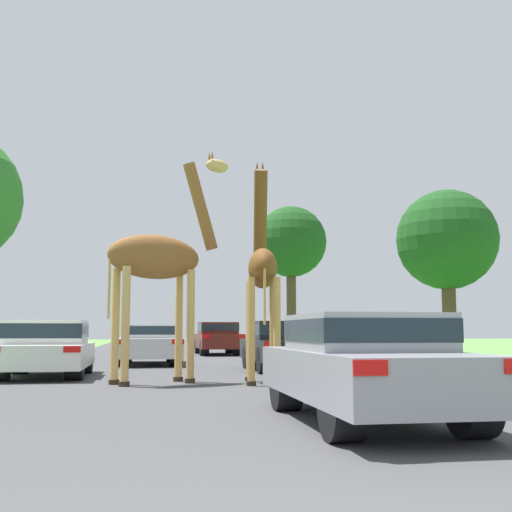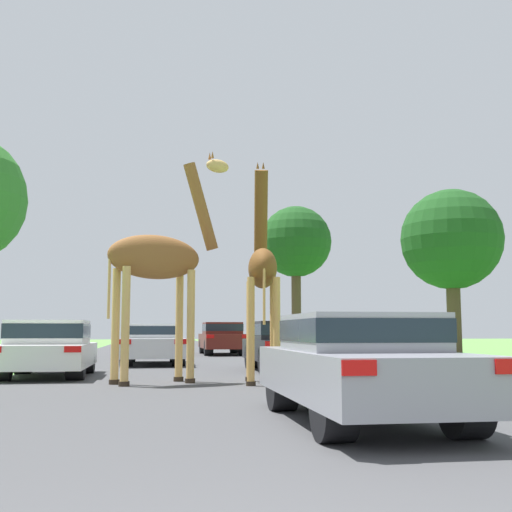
{
  "view_description": "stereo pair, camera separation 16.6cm",
  "coord_description": "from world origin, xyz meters",
  "px_view_note": "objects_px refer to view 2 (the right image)",
  "views": [
    {
      "loc": [
        -0.82,
        -1.92,
        1.08
      ],
      "look_at": [
        1.46,
        11.27,
        2.64
      ],
      "focal_mm": 45.0,
      "sensor_mm": 36.0,
      "label": 1
    },
    {
      "loc": [
        -0.65,
        -1.95,
        1.08
      ],
      "look_at": [
        1.46,
        11.27,
        2.64
      ],
      "focal_mm": 45.0,
      "sensor_mm": 36.0,
      "label": 2
    }
  ],
  "objects_px": {
    "car_lead_maroon": "(359,363)",
    "tree_right_cluster": "(296,243)",
    "car_queue_left": "(222,337)",
    "car_far_ahead": "(285,344)",
    "car_queue_right": "(48,347)",
    "car_verge_right": "(153,343)",
    "tree_left_edge": "(451,240)",
    "giraffe_near_road": "(262,267)",
    "giraffe_companion": "(160,262)"
  },
  "relations": [
    {
      "from": "giraffe_near_road",
      "to": "car_queue_left",
      "type": "bearing_deg",
      "value": 94.48
    },
    {
      "from": "giraffe_companion",
      "to": "tree_left_edge",
      "type": "xyz_separation_m",
      "value": [
        11.97,
        11.05,
        2.27
      ]
    },
    {
      "from": "car_verge_right",
      "to": "car_queue_right",
      "type": "bearing_deg",
      "value": -114.48
    },
    {
      "from": "giraffe_near_road",
      "to": "car_queue_right",
      "type": "height_order",
      "value": "giraffe_near_road"
    },
    {
      "from": "car_lead_maroon",
      "to": "car_verge_right",
      "type": "relative_size",
      "value": 0.98
    },
    {
      "from": "car_queue_right",
      "to": "tree_right_cluster",
      "type": "distance_m",
      "value": 21.9
    },
    {
      "from": "tree_left_edge",
      "to": "tree_right_cluster",
      "type": "distance_m",
      "value": 10.93
    },
    {
      "from": "car_lead_maroon",
      "to": "car_queue_right",
      "type": "relative_size",
      "value": 1.09
    },
    {
      "from": "car_lead_maroon",
      "to": "car_queue_right",
      "type": "bearing_deg",
      "value": 120.05
    },
    {
      "from": "giraffe_companion",
      "to": "car_lead_maroon",
      "type": "bearing_deg",
      "value": -2.57
    },
    {
      "from": "giraffe_companion",
      "to": "car_lead_maroon",
      "type": "distance_m",
      "value": 6.76
    },
    {
      "from": "car_lead_maroon",
      "to": "tree_left_edge",
      "type": "xyz_separation_m",
      "value": [
        9.65,
        17.13,
        4.08
      ]
    },
    {
      "from": "car_queue_left",
      "to": "car_verge_right",
      "type": "relative_size",
      "value": 1.1
    },
    {
      "from": "giraffe_near_road",
      "to": "car_lead_maroon",
      "type": "height_order",
      "value": "giraffe_near_road"
    },
    {
      "from": "car_lead_maroon",
      "to": "car_far_ahead",
      "type": "height_order",
      "value": "car_far_ahead"
    },
    {
      "from": "giraffe_companion",
      "to": "car_queue_left",
      "type": "distance_m",
      "value": 16.33
    },
    {
      "from": "giraffe_companion",
      "to": "car_queue_right",
      "type": "bearing_deg",
      "value": -156.09
    },
    {
      "from": "giraffe_near_road",
      "to": "car_far_ahead",
      "type": "height_order",
      "value": "giraffe_near_road"
    },
    {
      "from": "car_queue_left",
      "to": "car_far_ahead",
      "type": "bearing_deg",
      "value": -87.91
    },
    {
      "from": "giraffe_near_road",
      "to": "car_far_ahead",
      "type": "relative_size",
      "value": 1.25
    },
    {
      "from": "car_far_ahead",
      "to": "car_queue_right",
      "type": "bearing_deg",
      "value": -166.82
    },
    {
      "from": "giraffe_near_road",
      "to": "car_verge_right",
      "type": "height_order",
      "value": "giraffe_near_road"
    },
    {
      "from": "car_lead_maroon",
      "to": "car_verge_right",
      "type": "xyz_separation_m",
      "value": [
        -2.44,
        13.81,
        -0.01
      ]
    },
    {
      "from": "car_lead_maroon",
      "to": "giraffe_companion",
      "type": "bearing_deg",
      "value": 110.89
    },
    {
      "from": "car_queue_right",
      "to": "car_queue_left",
      "type": "relative_size",
      "value": 0.82
    },
    {
      "from": "car_lead_maroon",
      "to": "tree_right_cluster",
      "type": "xyz_separation_m",
      "value": [
        5.33,
        27.1,
        5.24
      ]
    },
    {
      "from": "giraffe_companion",
      "to": "tree_left_edge",
      "type": "bearing_deg",
      "value": 109.24
    },
    {
      "from": "giraffe_companion",
      "to": "car_queue_right",
      "type": "distance_m",
      "value": 3.93
    },
    {
      "from": "car_verge_right",
      "to": "car_lead_maroon",
      "type": "bearing_deg",
      "value": -80.0
    },
    {
      "from": "giraffe_near_road",
      "to": "tree_left_edge",
      "type": "xyz_separation_m",
      "value": [
        9.82,
        11.16,
        2.36
      ]
    },
    {
      "from": "car_queue_left",
      "to": "car_verge_right",
      "type": "bearing_deg",
      "value": -110.84
    },
    {
      "from": "giraffe_companion",
      "to": "car_queue_left",
      "type": "relative_size",
      "value": 1.06
    },
    {
      "from": "car_verge_right",
      "to": "tree_right_cluster",
      "type": "bearing_deg",
      "value": 59.7
    },
    {
      "from": "tree_right_cluster",
      "to": "car_verge_right",
      "type": "bearing_deg",
      "value": -120.3
    },
    {
      "from": "giraffe_companion",
      "to": "car_far_ahead",
      "type": "height_order",
      "value": "giraffe_companion"
    },
    {
      "from": "giraffe_companion",
      "to": "car_verge_right",
      "type": "relative_size",
      "value": 1.17
    },
    {
      "from": "car_queue_left",
      "to": "car_far_ahead",
      "type": "height_order",
      "value": "car_queue_left"
    },
    {
      "from": "car_far_ahead",
      "to": "giraffe_near_road",
      "type": "bearing_deg",
      "value": -108.5
    },
    {
      "from": "car_queue_left",
      "to": "car_lead_maroon",
      "type": "bearing_deg",
      "value": -91.8
    },
    {
      "from": "giraffe_near_road",
      "to": "tree_left_edge",
      "type": "relative_size",
      "value": 0.73
    },
    {
      "from": "car_lead_maroon",
      "to": "car_far_ahead",
      "type": "bearing_deg",
      "value": 83.41
    },
    {
      "from": "car_queue_right",
      "to": "tree_right_cluster",
      "type": "xyz_separation_m",
      "value": [
        10.21,
        18.66,
        5.24
      ]
    },
    {
      "from": "giraffe_companion",
      "to": "tree_left_edge",
      "type": "relative_size",
      "value": 0.74
    },
    {
      "from": "tree_left_edge",
      "to": "tree_right_cluster",
      "type": "bearing_deg",
      "value": 113.47
    },
    {
      "from": "car_lead_maroon",
      "to": "car_queue_left",
      "type": "xyz_separation_m",
      "value": [
        0.69,
        22.03,
        0.09
      ]
    },
    {
      "from": "giraffe_near_road",
      "to": "car_queue_left",
      "type": "xyz_separation_m",
      "value": [
        0.85,
        16.07,
        -1.64
      ]
    },
    {
      "from": "giraffe_near_road",
      "to": "car_queue_right",
      "type": "xyz_separation_m",
      "value": [
        -4.72,
        2.47,
        -1.73
      ]
    },
    {
      "from": "giraffe_near_road",
      "to": "giraffe_companion",
      "type": "distance_m",
      "value": 2.16
    },
    {
      "from": "car_far_ahead",
      "to": "car_verge_right",
      "type": "xyz_separation_m",
      "value": [
        -3.57,
        3.96,
        -0.03
      ]
    },
    {
      "from": "car_queue_left",
      "to": "tree_left_edge",
      "type": "bearing_deg",
      "value": -28.69
    }
  ]
}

